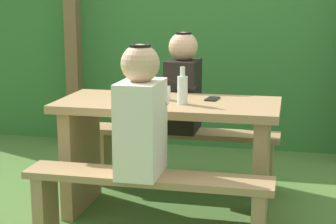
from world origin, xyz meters
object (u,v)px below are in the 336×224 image
(bench_near, at_px, (147,195))
(bench_far, at_px, (184,147))
(person_black_coat, at_px, (183,86))
(cell_phone, at_px, (212,99))
(person_white_shirt, at_px, (141,115))
(bottle_left, at_px, (182,89))
(picnic_table, at_px, (168,138))
(drinking_glass, at_px, (166,93))
(bottle_right, at_px, (150,84))

(bench_near, distance_m, bench_far, 1.05)
(person_black_coat, height_order, cell_phone, person_black_coat)
(bench_far, relative_size, person_white_shirt, 1.95)
(bench_far, xyz_separation_m, person_black_coat, (-0.01, -0.00, 0.46))
(person_white_shirt, relative_size, cell_phone, 5.14)
(person_black_coat, distance_m, bottle_left, 0.61)
(bench_near, xyz_separation_m, cell_phone, (0.27, 0.64, 0.45))
(picnic_table, xyz_separation_m, bench_far, (0.00, 0.52, -0.20))
(drinking_glass, xyz_separation_m, bottle_left, (0.13, -0.11, 0.05))
(bench_far, relative_size, bottle_right, 6.27)
(bottle_right, bearing_deg, bench_near, -77.42)
(picnic_table, height_order, bench_far, picnic_table)
(bench_far, distance_m, bottle_right, 0.70)
(bottle_right, bearing_deg, bench_far, 72.76)
(person_white_shirt, bearing_deg, drinking_glass, 89.10)
(bench_far, bearing_deg, cell_phone, -56.95)
(bench_far, xyz_separation_m, bottle_left, (0.11, -0.60, 0.53))
(bench_near, bearing_deg, person_white_shirt, 174.35)
(bottle_right, relative_size, cell_phone, 1.59)
(person_white_shirt, distance_m, drinking_glass, 0.56)
(person_white_shirt, xyz_separation_m, drinking_glass, (0.01, 0.56, 0.03))
(bench_far, xyz_separation_m, bottle_right, (-0.14, -0.44, 0.53))
(picnic_table, distance_m, bottle_right, 0.37)
(cell_phone, bearing_deg, bottle_left, -122.79)
(picnic_table, bearing_deg, bench_near, -90.00)
(bottle_left, distance_m, bottle_right, 0.29)
(picnic_table, relative_size, bottle_right, 6.27)
(person_black_coat, bearing_deg, bench_far, 28.07)
(drinking_glass, xyz_separation_m, bottle_right, (-0.11, 0.05, 0.04))
(bench_far, distance_m, bottle_left, 0.81)
(drinking_glass, height_order, cell_phone, drinking_glass)
(person_white_shirt, xyz_separation_m, bottle_left, (0.14, 0.45, 0.08))
(drinking_glass, distance_m, cell_phone, 0.30)
(person_white_shirt, distance_m, person_black_coat, 1.04)
(bottle_right, bearing_deg, picnic_table, -32.17)
(picnic_table, distance_m, cell_phone, 0.38)
(person_white_shirt, bearing_deg, cell_phone, 64.70)
(bench_far, height_order, bottle_left, bottle_left)
(bench_near, height_order, bench_far, same)
(person_black_coat, height_order, bottle_left, person_black_coat)
(picnic_table, height_order, cell_phone, cell_phone)
(picnic_table, relative_size, bottle_left, 6.07)
(drinking_glass, relative_size, bottle_left, 0.38)
(drinking_glass, bearing_deg, cell_phone, 14.41)
(bench_near, bearing_deg, bench_far, 90.00)
(person_black_coat, xyz_separation_m, bottle_right, (-0.13, -0.44, 0.07))
(bench_near, distance_m, person_black_coat, 1.14)
(cell_phone, bearing_deg, picnic_table, -149.32)
(person_white_shirt, relative_size, bottle_left, 3.12)
(drinking_glass, distance_m, bottle_left, 0.18)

